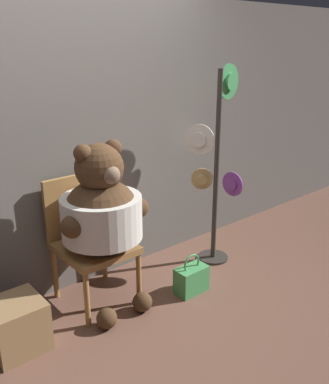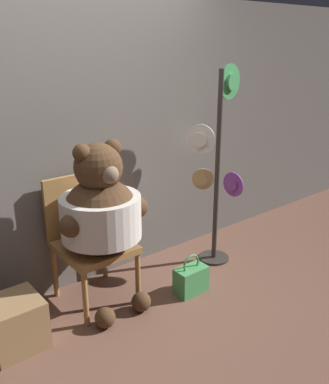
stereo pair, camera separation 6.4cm
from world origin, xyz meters
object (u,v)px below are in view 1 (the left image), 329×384
(teddy_bear, at_px, (102,213))
(handbag_on_ground, at_px, (191,279))
(hat_display_rack, at_px, (216,163))
(chair, at_px, (88,236))

(teddy_bear, xyz_separation_m, handbag_on_ground, (0.62, -0.30, -0.64))
(hat_display_rack, distance_m, handbag_on_ground, 1.02)
(chair, height_order, handbag_on_ground, chair)
(chair, relative_size, handbag_on_ground, 2.88)
(teddy_bear, height_order, handbag_on_ground, teddy_bear)
(hat_display_rack, bearing_deg, handbag_on_ground, -151.46)
(chair, distance_m, hat_display_rack, 1.27)
(handbag_on_ground, bearing_deg, teddy_bear, 154.40)
(chair, distance_m, handbag_on_ground, 0.89)
(chair, xyz_separation_m, handbag_on_ground, (0.64, -0.47, -0.40))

